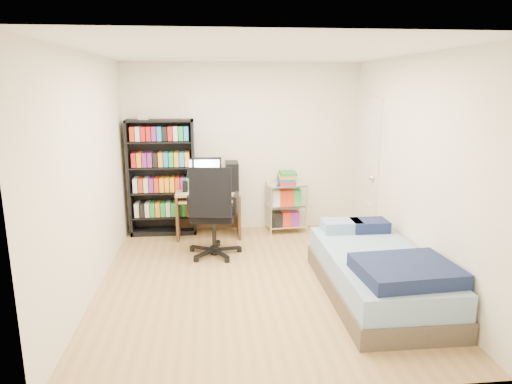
{
  "coord_description": "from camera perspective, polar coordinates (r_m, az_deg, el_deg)",
  "views": [
    {
      "loc": [
        -0.5,
        -4.81,
        2.17
      ],
      "look_at": [
        0.03,
        0.4,
        0.94
      ],
      "focal_mm": 32.0,
      "sensor_mm": 36.0,
      "label": 1
    }
  ],
  "objects": [
    {
      "name": "media_shelf",
      "position": [
        6.81,
        -11.67,
        1.94
      ],
      "size": [
        0.95,
        0.32,
        1.76
      ],
      "color": "black",
      "rests_on": "room"
    },
    {
      "name": "door",
      "position": [
        6.65,
        13.81,
        2.69
      ],
      "size": [
        0.12,
        0.8,
        2.0
      ],
      "color": "silver",
      "rests_on": "room"
    },
    {
      "name": "computer_desk",
      "position": [
        6.67,
        -5.22,
        -0.26
      ],
      "size": [
        0.92,
        0.53,
        1.15
      ],
      "color": "#A27F53",
      "rests_on": "room"
    },
    {
      "name": "bed",
      "position": [
        4.99,
        15.02,
        -9.78
      ],
      "size": [
        1.03,
        2.05,
        0.58
      ],
      "color": "brown",
      "rests_on": "room"
    },
    {
      "name": "wire_cart",
      "position": [
        6.83,
        3.77,
        -0.14
      ],
      "size": [
        0.6,
        0.45,
        0.91
      ],
      "rotation": [
        0.0,
        0.0,
        0.09
      ],
      "color": "white",
      "rests_on": "room"
    },
    {
      "name": "room",
      "position": [
        4.92,
        0.07,
        2.44
      ],
      "size": [
        3.58,
        4.08,
        2.58
      ],
      "color": "tan",
      "rests_on": "ground"
    },
    {
      "name": "office_chair",
      "position": [
        5.91,
        -5.34,
        -4.46
      ],
      "size": [
        0.81,
        0.81,
        1.2
      ],
      "rotation": [
        0.0,
        0.0,
        -0.15
      ],
      "color": "black",
      "rests_on": "room"
    }
  ]
}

